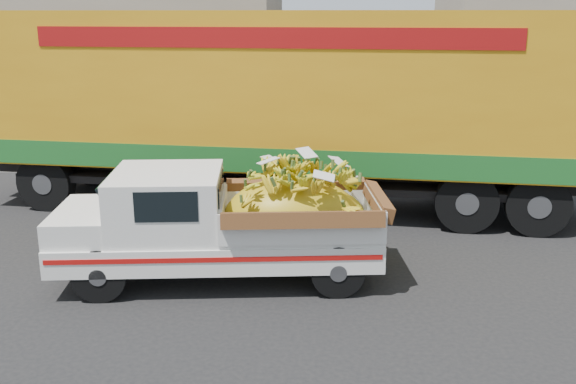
{
  "coord_description": "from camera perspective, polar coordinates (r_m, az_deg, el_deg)",
  "views": [
    {
      "loc": [
        3.01,
        -9.07,
        3.76
      ],
      "look_at": [
        2.37,
        0.33,
        1.12
      ],
      "focal_mm": 40.0,
      "sensor_mm": 36.0,
      "label": 1
    }
  ],
  "objects": [
    {
      "name": "semi_trailer",
      "position": [
        12.49,
        -0.53,
        8.12
      ],
      "size": [
        12.04,
        3.65,
        3.8
      ],
      "rotation": [
        0.0,
        0.0,
        -0.1
      ],
      "color": "black",
      "rests_on": "ground"
    },
    {
      "name": "curb",
      "position": [
        15.55,
        -7.35,
        1.82
      ],
      "size": [
        60.0,
        0.25,
        0.15
      ],
      "primitive_type": "cube",
      "color": "gray",
      "rests_on": "ground"
    },
    {
      "name": "sidewalk",
      "position": [
        17.56,
        -6.03,
        3.45
      ],
      "size": [
        60.0,
        4.0,
        0.14
      ],
      "primitive_type": "cube",
      "color": "gray",
      "rests_on": "ground"
    },
    {
      "name": "ground",
      "position": [
        10.27,
        -13.5,
        -6.28
      ],
      "size": [
        100.0,
        100.0,
        0.0
      ],
      "primitive_type": "plane",
      "color": "black",
      "rests_on": "ground"
    },
    {
      "name": "pickup_truck",
      "position": [
        9.26,
        -4.0,
        -2.61
      ],
      "size": [
        4.74,
        2.18,
        1.61
      ],
      "rotation": [
        0.0,
        0.0,
        0.11
      ],
      "color": "black",
      "rests_on": "ground"
    },
    {
      "name": "building_left",
      "position": [
        25.35,
        -22.29,
        11.68
      ],
      "size": [
        18.0,
        6.0,
        5.0
      ],
      "primitive_type": "cube",
      "color": "gray",
      "rests_on": "ground"
    }
  ]
}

